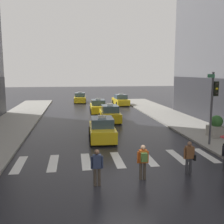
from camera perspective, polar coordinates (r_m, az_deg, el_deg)
ground_plane at (r=12.39m, az=3.64°, el=-14.82°), size 160.00×160.00×0.00m
crosswalk_markings at (r=15.14m, az=1.22°, el=-10.35°), size 11.30×2.80×0.01m
traffic_light_pole at (r=18.34m, az=21.27°, el=2.83°), size 0.44×0.84×4.80m
taxi_lead at (r=19.50m, az=-2.20°, el=-3.81°), size 2.06×4.60×1.80m
taxi_second at (r=26.58m, az=-0.48°, el=-0.45°), size 1.96×4.55×1.80m
taxi_third at (r=32.19m, az=-3.07°, el=1.14°), size 2.01×4.58×1.80m
taxi_fourth at (r=39.59m, az=1.88°, el=2.56°), size 2.13×4.63×1.80m
taxi_fifth at (r=43.25m, az=-7.00°, el=3.02°), size 2.07×4.60×1.80m
pedestrian_with_backpack at (r=12.26m, az=6.80°, el=-10.27°), size 0.55×0.43×1.65m
pedestrian_with_handbag at (r=13.34m, az=16.52°, el=-9.17°), size 0.60×0.24×1.65m
pedestrian_plain_coat at (r=11.58m, az=-3.30°, el=-11.54°), size 0.55×0.24×1.65m
planter_near_corner at (r=21.16m, az=21.83°, el=-3.03°), size 1.10×1.10×1.60m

